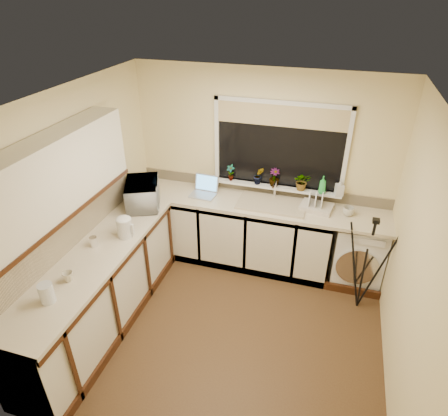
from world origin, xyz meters
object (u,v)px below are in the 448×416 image
Objects in this scene: plant_d at (302,181)px; plant_c at (274,177)px; soap_bottle_clear at (340,187)px; washing_machine at (357,251)px; cup_left at (68,277)px; cup_back at (348,211)px; laptop at (205,189)px; plant_b at (259,176)px; kettle at (125,228)px; glass_jug at (47,293)px; dish_rack at (316,207)px; steel_jar at (94,242)px; tripod at (366,265)px; soap_bottle_green at (323,185)px; plant_a at (231,173)px; microwave at (143,194)px.

plant_c is at bearing 177.99° from plant_d.
washing_machine is at bearing -26.65° from soap_bottle_clear.
cup_back is at bearing 38.62° from cup_left.
plant_c is (0.85, 0.18, 0.20)m from laptop.
kettle is at bearing -130.64° from plant_b.
kettle is 2.52m from cup_back.
glass_jug is 2.82m from plant_c.
dish_rack is 2.54m from steel_jar.
kettle is at bearing -139.17° from dish_rack.
washing_machine is 6.24× the size of cup_back.
laptop reaches higher than washing_machine.
washing_machine is at bearing 3.21° from laptop.
plant_d reaches higher than kettle.
glass_jug is 0.88× the size of soap_bottle_clear.
cup_left is at bearing -170.11° from tripod.
soap_bottle_green is at bearing -3.06° from plant_c.
plant_c is at bearing 171.67° from dish_rack.
laptop is 3.34× the size of cup_left.
plant_a is at bearing 68.83° from glass_jug.
steel_jar is at bearing -140.44° from plant_d.
soap_bottle_green is at bearing 48.85° from glass_jug.
dish_rack is 1.79× the size of soap_bottle_clear.
tripod is at bearing -30.54° from plant_c.
tripod is 5.25× the size of plant_c.
tripod is at bearing -48.45° from soap_bottle_green.
cup_left is (-2.03, -1.95, 0.02)m from dish_rack.
soap_bottle_clear is at bearing 149.60° from washing_machine.
tripod is at bearing 14.49° from kettle.
washing_machine is 0.76m from dish_rack.
glass_jug is (-2.65, -1.71, 0.40)m from tripod.
soap_bottle_green is at bearing -1.98° from plant_b.
plant_b is at bearing 134.81° from tripod.
plant_d is (1.68, 1.32, 0.16)m from kettle.
tripod reaches higher than washing_machine.
plant_b reaches higher than soap_bottle_green.
steel_jar is 1.88m from plant_a.
laptop is 1.55× the size of kettle.
dish_rack is 1.75× the size of plant_a.
cup_back reaches higher than washing_machine.
cup_back is (-0.19, -0.02, 0.54)m from washing_machine.
washing_machine is at bearing 8.20° from dish_rack.
laptop is 2.30m from glass_jug.
soap_bottle_clear reaches higher than dish_rack.
laptop is 0.90× the size of dish_rack.
soap_bottle_green reaches higher than washing_machine.
microwave is at bearing -155.42° from plant_c.
soap_bottle_clear reaches higher than microwave.
glass_jug is 2.72m from plant_b.
plant_d reaches higher than steel_jar.
plant_d is at bearing 151.35° from dish_rack.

